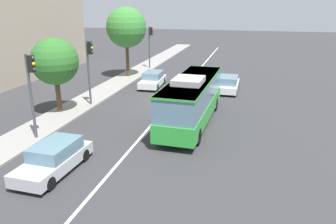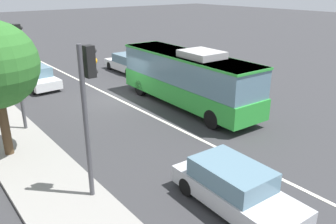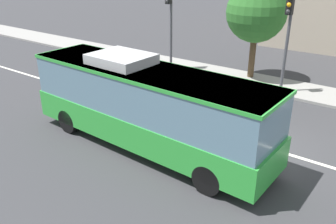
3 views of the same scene
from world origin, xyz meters
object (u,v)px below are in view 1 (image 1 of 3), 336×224
object	(u,v)px
sedan_white	(153,79)
traffic_light_far_corner	(32,82)
street_tree_kerbside_left	(55,62)
street_tree_kerbside_centre	(126,28)
sedan_silver	(54,158)
traffic_light_mid_block	(90,62)
transit_bus	(192,98)
sedan_white_ahead	(228,84)
traffic_light_near_corner	(150,40)

from	to	relation	value
sedan_white	traffic_light_far_corner	distance (m)	15.17
street_tree_kerbside_left	street_tree_kerbside_centre	world-z (taller)	street_tree_kerbside_centre
sedan_silver	traffic_light_far_corner	world-z (taller)	traffic_light_far_corner
traffic_light_mid_block	street_tree_kerbside_centre	bearing A→B (deg)	97.65
transit_bus	sedan_white	xyz separation A→B (m)	(9.56, 5.65, -1.09)
sedan_white_ahead	traffic_light_near_corner	size ratio (longest dim) A/B	0.87
sedan_white_ahead	street_tree_kerbside_left	xyz separation A→B (m)	(-9.63, 11.78, 3.17)
traffic_light_near_corner	traffic_light_mid_block	world-z (taller)	same
sedan_white	traffic_light_mid_block	world-z (taller)	traffic_light_mid_block
sedan_white_ahead	street_tree_kerbside_centre	distance (m)	12.80
transit_bus	traffic_light_far_corner	xyz separation A→B (m)	(-5.06, 8.50, 1.75)
traffic_light_mid_block	street_tree_kerbside_left	bearing A→B (deg)	-121.09
traffic_light_mid_block	traffic_light_far_corner	xyz separation A→B (m)	(-7.22, -0.01, 0.00)
traffic_light_far_corner	traffic_light_near_corner	bearing A→B (deg)	88.83
street_tree_kerbside_centre	traffic_light_far_corner	bearing A→B (deg)	-176.52
transit_bus	traffic_light_far_corner	bearing A→B (deg)	122.81
street_tree_kerbside_centre	sedan_white	bearing A→B (deg)	-131.53
street_tree_kerbside_left	street_tree_kerbside_centre	xyz separation A→B (m)	(13.24, -0.43, 1.51)
sedan_white	sedan_white_ahead	world-z (taller)	same
transit_bus	traffic_light_near_corner	world-z (taller)	traffic_light_near_corner
transit_bus	traffic_light_near_corner	bearing A→B (deg)	27.07
traffic_light_mid_block	street_tree_kerbside_centre	xyz separation A→B (m)	(10.91, 1.09, 1.85)
sedan_silver	street_tree_kerbside_centre	world-z (taller)	street_tree_kerbside_centre
traffic_light_near_corner	sedan_white_ahead	bearing A→B (deg)	-40.00
sedan_silver	traffic_light_mid_block	size ratio (longest dim) A/B	0.88
sedan_white_ahead	traffic_light_mid_block	world-z (taller)	traffic_light_mid_block
traffic_light_near_corner	street_tree_kerbside_left	distance (m)	18.61
sedan_silver	street_tree_kerbside_left	xyz separation A→B (m)	(8.17, 4.76, 3.17)
traffic_light_far_corner	sedan_white	bearing A→B (deg)	77.63
traffic_light_far_corner	sedan_silver	bearing A→B (deg)	-46.94
sedan_silver	traffic_light_mid_block	world-z (taller)	traffic_light_mid_block
sedan_white_ahead	street_tree_kerbside_centre	world-z (taller)	street_tree_kerbside_centre
sedan_white	street_tree_kerbside_centre	xyz separation A→B (m)	(3.50, 3.95, 4.69)
traffic_light_far_corner	street_tree_kerbside_left	world-z (taller)	street_tree_kerbside_left
traffic_light_near_corner	traffic_light_far_corner	world-z (taller)	same
sedan_white	street_tree_kerbside_left	distance (m)	11.15
traffic_light_mid_block	traffic_light_far_corner	world-z (taller)	same
sedan_silver	traffic_light_near_corner	size ratio (longest dim) A/B	0.88
sedan_white_ahead	traffic_light_near_corner	distance (m)	13.94
sedan_white_ahead	transit_bus	bearing A→B (deg)	170.04
sedan_silver	street_tree_kerbside_centre	size ratio (longest dim) A/B	0.60
traffic_light_far_corner	street_tree_kerbside_left	distance (m)	5.12
sedan_white	sedan_silver	bearing A→B (deg)	-1.15
transit_bus	street_tree_kerbside_left	bearing A→B (deg)	93.08
sedan_white_ahead	traffic_light_far_corner	distance (m)	17.99
sedan_silver	street_tree_kerbside_left	world-z (taller)	street_tree_kerbside_left
traffic_light_mid_block	traffic_light_far_corner	distance (m)	7.22
street_tree_kerbside_left	traffic_light_mid_block	bearing A→B (deg)	-33.05
sedan_silver	traffic_light_near_corner	world-z (taller)	traffic_light_near_corner
transit_bus	traffic_light_far_corner	world-z (taller)	traffic_light_far_corner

